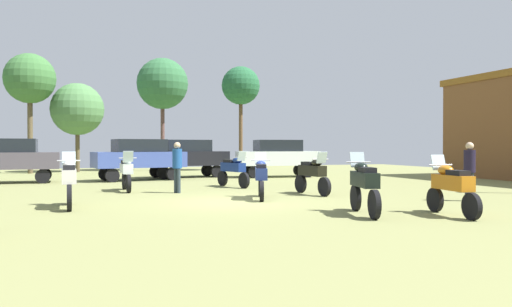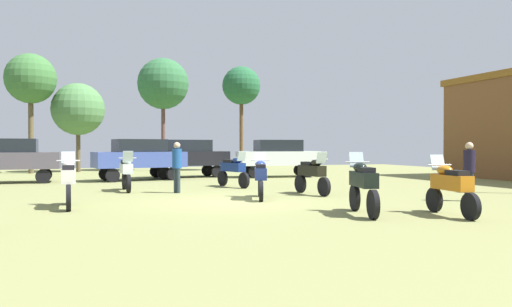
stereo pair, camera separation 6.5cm
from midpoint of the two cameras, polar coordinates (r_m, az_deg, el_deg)
name	(u,v)px [view 2 (the right image)]	position (r m, az deg, el deg)	size (l,w,h in m)	color
ground_plane	(234,202)	(15.25, -2.38, -5.46)	(44.00, 52.00, 0.02)	olive
motorcycle_1	(312,173)	(17.52, 6.44, -2.24)	(0.63, 2.17, 1.48)	black
motorcycle_2	(260,176)	(16.03, 0.62, -2.56)	(0.86, 2.13, 1.45)	black
motorcycle_6	(363,184)	(12.58, 12.09, -3.38)	(0.78, 2.20, 1.51)	black
motorcycle_7	(233,169)	(20.60, -2.48, -1.79)	(0.84, 2.16, 1.47)	black
motorcycle_9	(451,186)	(12.99, 21.18, -3.42)	(0.63, 2.11, 1.45)	black
motorcycle_10	(68,180)	(14.61, -20.22, -2.82)	(0.62, 2.28, 1.51)	black
motorcycle_11	(126,171)	(19.35, -14.28, -1.96)	(0.62, 2.20, 1.49)	black
car_1	(187,155)	(27.23, -7.75, -0.22)	(4.50, 2.34, 2.00)	black
car_2	(9,157)	(25.35, -25.97, -0.37)	(4.32, 1.86, 2.00)	black
car_4	(278,155)	(27.36, 2.55, -0.21)	(4.45, 2.19, 2.00)	black
car_5	(139,156)	(25.28, -12.90, -0.31)	(4.55, 2.51, 2.00)	black
person_1	(469,167)	(16.62, 22.95, -1.36)	(0.37, 0.37, 1.78)	#2E3340
person_3	(177,163)	(18.20, -8.77, -1.07)	(0.45, 0.45, 1.81)	#28363E
tree_1	(163,84)	(35.38, -10.35, 7.68)	(3.47, 3.47, 7.66)	brown
tree_2	(241,86)	(35.00, -1.61, 7.54)	(2.61, 2.61, 7.13)	brown
tree_4	(78,109)	(34.74, -19.32, 4.70)	(3.35, 3.35, 5.73)	brown
tree_5	(31,79)	(34.10, -23.96, 7.62)	(3.04, 3.04, 7.31)	brown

